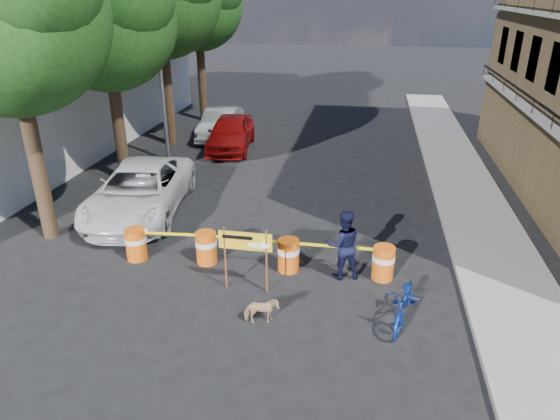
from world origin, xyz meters
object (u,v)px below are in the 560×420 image
at_px(barrel_far_left, 136,244).
at_px(pedestrian, 343,245).
at_px(bicycle, 407,284).
at_px(barrel_far_right, 383,262).
at_px(barrel_mid_left, 206,247).
at_px(barrel_mid_right, 288,254).
at_px(sedan_red, 231,133).
at_px(dog, 262,311).
at_px(suv_white, 140,190).
at_px(sedan_silver, 221,123).
at_px(detour_sign, 252,247).

relative_size(barrel_far_left, pedestrian, 0.48).
xyz_separation_m(barrel_far_left, bicycle, (7.14, -1.66, 0.51)).
bearing_deg(bicycle, barrel_far_right, 116.31).
relative_size(barrel_mid_left, barrel_mid_right, 1.00).
xyz_separation_m(barrel_mid_left, sedan_red, (-2.12, 10.38, 0.32)).
distance_m(barrel_far_left, barrel_mid_left, 1.98).
xyz_separation_m(barrel_far_left, barrel_mid_left, (1.97, 0.15, 0.00)).
height_order(dog, sedan_red, sedan_red).
xyz_separation_m(barrel_mid_right, suv_white, (-5.42, 2.84, 0.33)).
bearing_deg(barrel_mid_left, barrel_mid_right, -0.69).
distance_m(pedestrian, dog, 2.91).
relative_size(barrel_mid_right, suv_white, 0.16).
height_order(barrel_far_left, sedan_silver, sedan_silver).
bearing_deg(barrel_mid_right, sedan_silver, 113.75).
bearing_deg(suv_white, barrel_far_right, -26.96).
distance_m(barrel_mid_right, bicycle, 3.44).
distance_m(barrel_far_left, sedan_silver, 12.50).
distance_m(sedan_red, sedan_silver, 2.16).
relative_size(detour_sign, sedan_red, 0.37).
relative_size(pedestrian, dog, 2.44).
xyz_separation_m(bicycle, suv_white, (-8.32, 4.62, -0.18)).
bearing_deg(barrel_far_left, suv_white, 111.70).
distance_m(bicycle, sedan_red, 14.21).
relative_size(pedestrian, sedan_silver, 0.43).
relative_size(barrel_mid_left, dog, 1.17).
xyz_separation_m(detour_sign, sedan_red, (-3.68, 11.54, -0.44)).
relative_size(bicycle, dog, 2.57).
bearing_deg(barrel_far_right, bicycle, -76.38).
xyz_separation_m(barrel_far_right, sedan_silver, (-7.88, 12.29, 0.25)).
xyz_separation_m(barrel_far_right, bicycle, (0.44, -1.80, 0.51)).
height_order(barrel_mid_left, barrel_mid_right, same).
relative_size(dog, suv_white, 0.13).
bearing_deg(barrel_far_right, detour_sign, -160.04).
distance_m(bicycle, dog, 3.25).
relative_size(barrel_mid_right, bicycle, 0.46).
distance_m(barrel_mid_left, bicycle, 5.50).
bearing_deg(suv_white, barrel_far_left, -75.60).
relative_size(barrel_far_left, sedan_silver, 0.21).
relative_size(barrel_far_left, barrel_mid_right, 1.00).
xyz_separation_m(barrel_far_right, detour_sign, (-3.18, -1.16, 0.76)).
bearing_deg(barrel_far_left, sedan_red, 90.83).
height_order(suv_white, sedan_silver, suv_white).
relative_size(barrel_mid_left, barrel_far_right, 1.00).
bearing_deg(bicycle, barrel_far_left, 179.63).
height_order(dog, suv_white, suv_white).
height_order(bicycle, suv_white, bicycle).
relative_size(barrel_far_left, detour_sign, 0.53).
relative_size(suv_white, sedan_red, 1.24).
height_order(barrel_mid_left, pedestrian, pedestrian).
bearing_deg(suv_white, barrel_mid_left, -49.08).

